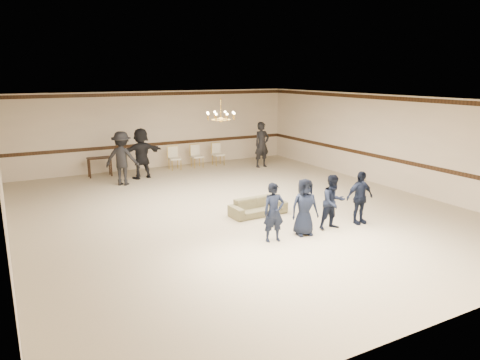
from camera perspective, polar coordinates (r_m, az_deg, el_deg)
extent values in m
cube|color=#B3AA8A|center=(13.21, -0.43, -3.76)|extent=(12.00, 14.00, 0.01)
cube|color=#32241B|center=(12.64, -0.45, 10.24)|extent=(12.00, 14.00, 0.01)
cube|color=beige|center=(19.21, -10.42, 6.33)|extent=(12.00, 0.01, 3.20)
cube|color=beige|center=(7.60, 25.50, -5.57)|extent=(12.00, 0.01, 3.20)
cube|color=beige|center=(11.35, -28.19, 0.11)|extent=(0.01, 14.00, 3.20)
cube|color=beige|center=(16.49, 18.32, 4.73)|extent=(0.01, 14.00, 3.20)
cube|color=#341E0F|center=(19.28, -10.33, 4.56)|extent=(12.00, 0.02, 0.14)
cube|color=#341E0F|center=(19.08, -10.60, 10.74)|extent=(12.00, 0.02, 0.14)
imported|color=black|center=(10.60, 4.33, -4.14)|extent=(0.57, 0.43, 1.42)
imported|color=black|center=(11.09, 8.24, -3.44)|extent=(0.78, 0.60, 1.42)
imported|color=black|center=(11.64, 11.80, -2.78)|extent=(0.72, 0.58, 1.42)
imported|color=black|center=(12.22, 15.03, -2.18)|extent=(0.85, 0.40, 1.42)
imported|color=#76704E|center=(12.65, 2.32, -3.42)|extent=(1.66, 0.69, 0.48)
imported|color=black|center=(16.44, -14.80, 2.68)|extent=(1.43, 1.29, 1.93)
imported|color=black|center=(17.33, -12.48, 3.35)|extent=(1.85, 0.80, 1.93)
imported|color=black|center=(19.01, 2.81, 4.52)|extent=(0.72, 0.50, 1.93)
cube|color=#321D10|center=(18.13, -17.45, 1.61)|extent=(0.92, 0.40, 0.76)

